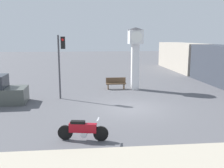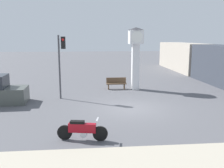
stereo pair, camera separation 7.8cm
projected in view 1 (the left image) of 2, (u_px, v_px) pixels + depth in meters
name	position (u px, v px, depth m)	size (l,w,h in m)	color
ground_plane	(131.00, 108.00, 14.72)	(120.00, 120.00, 0.00)	#56565B
motorcycle	(83.00, 130.00, 10.05)	(2.05, 0.57, 0.91)	black
clock_tower	(135.00, 49.00, 19.44)	(1.28, 1.28, 4.87)	white
freight_train	(202.00, 61.00, 26.23)	(2.80, 22.65, 3.40)	#333842
traffic_light	(61.00, 55.00, 16.48)	(0.50, 0.35, 4.26)	#47474C
bench	(116.00, 83.00, 20.07)	(1.60, 0.44, 0.92)	brown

